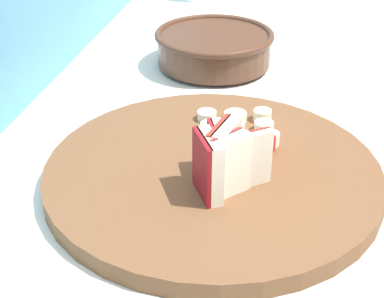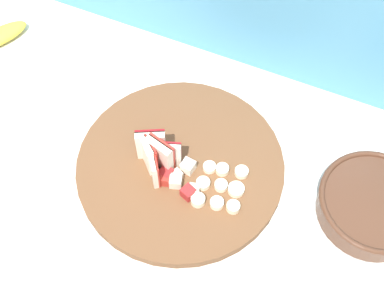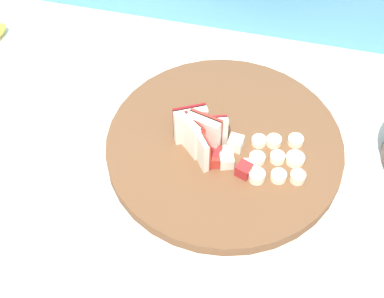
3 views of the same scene
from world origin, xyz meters
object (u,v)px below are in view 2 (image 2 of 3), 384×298
(cutting_board, at_px, (180,166))
(banana_slice_rows, at_px, (220,187))
(apple_wedge_fan, at_px, (156,154))
(apple_dice_pile, at_px, (179,179))
(ceramic_bowl, at_px, (373,205))

(cutting_board, height_order, banana_slice_rows, banana_slice_rows)
(apple_wedge_fan, bearing_deg, banana_slice_rows, -0.72)
(cutting_board, bearing_deg, apple_dice_pile, -69.29)
(banana_slice_rows, bearing_deg, apple_dice_pile, -167.06)
(apple_wedge_fan, relative_size, apple_dice_pile, 1.06)
(cutting_board, xyz_separation_m, apple_dice_pile, (0.01, -0.03, 0.02))
(apple_wedge_fan, xyz_separation_m, apple_dice_pile, (0.05, -0.02, -0.02))
(ceramic_bowl, bearing_deg, cutting_board, -171.19)
(cutting_board, height_order, apple_wedge_fan, apple_wedge_fan)
(apple_dice_pile, height_order, ceramic_bowl, ceramic_bowl)
(apple_dice_pile, xyz_separation_m, banana_slice_rows, (0.07, 0.02, -0.00))
(cutting_board, distance_m, apple_wedge_fan, 0.06)
(apple_wedge_fan, distance_m, banana_slice_rows, 0.12)
(ceramic_bowl, bearing_deg, apple_wedge_fan, -169.50)
(apple_wedge_fan, bearing_deg, cutting_board, 24.25)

